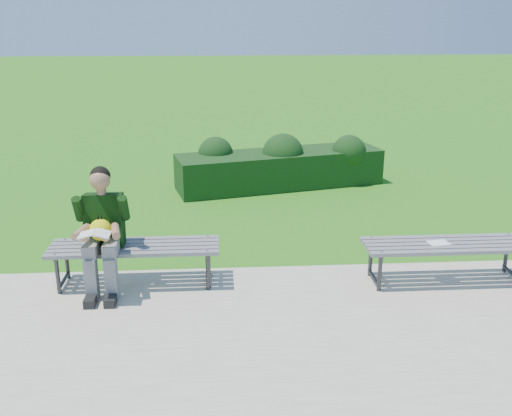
{
  "coord_description": "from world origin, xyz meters",
  "views": [
    {
      "loc": [
        -0.34,
        -6.06,
        2.77
      ],
      "look_at": [
        0.04,
        -0.2,
        0.81
      ],
      "focal_mm": 40.0,
      "sensor_mm": 36.0,
      "label": 1
    }
  ],
  "objects_px": {
    "seated_boy": "(102,227)",
    "paper_sheet": "(439,243)",
    "hedge": "(280,165)",
    "bench_left": "(135,250)",
    "bench_right": "(447,248)"
  },
  "relations": [
    {
      "from": "seated_boy",
      "to": "paper_sheet",
      "type": "height_order",
      "value": "seated_boy"
    },
    {
      "from": "bench_right",
      "to": "paper_sheet",
      "type": "height_order",
      "value": "bench_right"
    },
    {
      "from": "bench_right",
      "to": "seated_boy",
      "type": "bearing_deg",
      "value": 179.03
    },
    {
      "from": "hedge",
      "to": "seated_boy",
      "type": "height_order",
      "value": "seated_boy"
    },
    {
      "from": "seated_boy",
      "to": "paper_sheet",
      "type": "relative_size",
      "value": 5.4
    },
    {
      "from": "bench_left",
      "to": "seated_boy",
      "type": "height_order",
      "value": "seated_boy"
    },
    {
      "from": "paper_sheet",
      "to": "bench_right",
      "type": "bearing_deg",
      "value": 0.0
    },
    {
      "from": "seated_boy",
      "to": "bench_right",
      "type": "bearing_deg",
      "value": -0.97
    },
    {
      "from": "bench_right",
      "to": "seated_boy",
      "type": "height_order",
      "value": "seated_boy"
    },
    {
      "from": "bench_left",
      "to": "seated_boy",
      "type": "xyz_separation_m",
      "value": [
        -0.3,
        -0.09,
        0.3
      ]
    },
    {
      "from": "bench_left",
      "to": "seated_boy",
      "type": "distance_m",
      "value": 0.43
    },
    {
      "from": "bench_left",
      "to": "seated_boy",
      "type": "bearing_deg",
      "value": -162.77
    },
    {
      "from": "bench_left",
      "to": "paper_sheet",
      "type": "relative_size",
      "value": 7.39
    },
    {
      "from": "bench_right",
      "to": "paper_sheet",
      "type": "distance_m",
      "value": 0.12
    },
    {
      "from": "bench_left",
      "to": "bench_right",
      "type": "height_order",
      "value": "same"
    }
  ]
}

